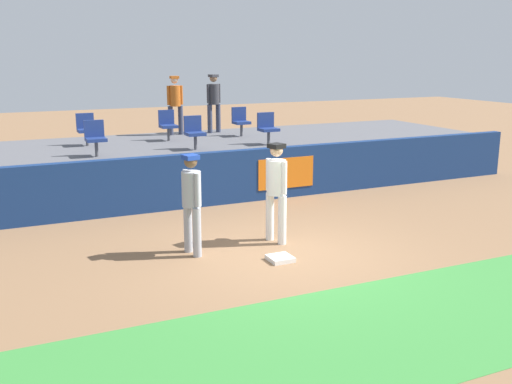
{
  "coord_description": "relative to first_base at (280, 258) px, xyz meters",
  "views": [
    {
      "loc": [
        -4.55,
        -8.63,
        3.46
      ],
      "look_at": [
        -0.22,
        0.84,
        1.0
      ],
      "focal_mm": 41.01,
      "sensor_mm": 36.0,
      "label": 1
    }
  ],
  "objects": [
    {
      "name": "spectator_hooded",
      "position": [
        1.96,
        8.38,
        2.09
      ],
      "size": [
        0.48,
        0.41,
        1.76
      ],
      "rotation": [
        0.0,
        0.0,
        3.4
      ],
      "color": "#33384C",
      "rests_on": "bleacher_platform"
    },
    {
      "name": "seat_back_left",
      "position": [
        -2.02,
        7.33,
        1.54
      ],
      "size": [
        0.46,
        0.44,
        0.84
      ],
      "color": "#4C4C51",
      "rests_on": "bleacher_platform"
    },
    {
      "name": "grass_foreground_strip",
      "position": [
        0.22,
        -2.84,
        -0.04
      ],
      "size": [
        18.0,
        2.8,
        0.01
      ],
      "primitive_type": "cube",
      "color": "#388438",
      "rests_on": "ground_plane"
    },
    {
      "name": "bleacher_platform",
      "position": [
        0.22,
        6.66,
        0.51
      ],
      "size": [
        18.0,
        4.8,
        1.11
      ],
      "primitive_type": "cube",
      "color": "#59595E",
      "rests_on": "ground_plane"
    },
    {
      "name": "spectator_capped",
      "position": [
        0.75,
        8.39,
        2.07
      ],
      "size": [
        0.49,
        0.33,
        1.73
      ],
      "rotation": [
        0.0,
        0.0,
        3.14
      ],
      "color": "#33384C",
      "rests_on": "bleacher_platform"
    },
    {
      "name": "player_fielder_home",
      "position": [
        0.4,
        0.98,
        1.04
      ],
      "size": [
        0.44,
        0.6,
        1.87
      ],
      "rotation": [
        0.0,
        0.0,
        -1.27
      ],
      "color": "white",
      "rests_on": "ground_plane"
    },
    {
      "name": "seat_front_right",
      "position": [
        2.41,
        5.53,
        1.54
      ],
      "size": [
        0.48,
        0.44,
        0.84
      ],
      "color": "#4C4C51",
      "rests_on": "bleacher_platform"
    },
    {
      "name": "field_wall",
      "position": [
        0.23,
        4.09,
        0.59
      ],
      "size": [
        18.0,
        0.26,
        1.26
      ],
      "color": "navy",
      "rests_on": "ground_plane"
    },
    {
      "name": "first_base",
      "position": [
        0.0,
        0.0,
        0.0
      ],
      "size": [
        0.4,
        0.4,
        0.08
      ],
      "primitive_type": "cube",
      "color": "white",
      "rests_on": "ground_plane"
    },
    {
      "name": "seat_front_left",
      "position": [
        -2.09,
        5.53,
        1.54
      ],
      "size": [
        0.46,
        0.44,
        0.84
      ],
      "color": "#4C4C51",
      "rests_on": "bleacher_platform"
    },
    {
      "name": "seat_back_center",
      "position": [
        0.19,
        7.33,
        1.54
      ],
      "size": [
        0.44,
        0.44,
        0.84
      ],
      "color": "#4C4C51",
      "rests_on": "bleacher_platform"
    },
    {
      "name": "seat_front_center",
      "position": [
        0.36,
        5.53,
        1.54
      ],
      "size": [
        0.45,
        0.44,
        0.84
      ],
      "color": "#4C4C51",
      "rests_on": "bleacher_platform"
    },
    {
      "name": "player_runner_visitor",
      "position": [
        -1.25,
        0.96,
        1.0
      ],
      "size": [
        0.4,
        0.49,
        1.79
      ],
      "rotation": [
        0.0,
        0.0,
        -1.38
      ],
      "color": "#9EA3AD",
      "rests_on": "ground_plane"
    },
    {
      "name": "ground_plane",
      "position": [
        0.22,
        0.16,
        -0.04
      ],
      "size": [
        60.0,
        60.0,
        0.0
      ],
      "primitive_type": "plane",
      "color": "#846042"
    },
    {
      "name": "seat_back_right",
      "position": [
        2.4,
        7.33,
        1.54
      ],
      "size": [
        0.44,
        0.44,
        0.84
      ],
      "color": "#4C4C51",
      "rests_on": "bleacher_platform"
    }
  ]
}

